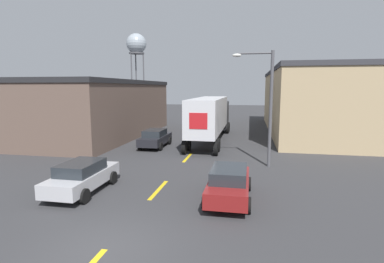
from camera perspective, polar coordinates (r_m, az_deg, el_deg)
The scene contains 10 objects.
ground_plane at distance 10.26m, azimuth -16.29°, elevation -20.77°, with size 160.00×160.00×0.00m, color #333335.
road_centerline at distance 14.96m, azimuth -6.40°, elevation -10.97°, with size 0.20×16.66×0.01m.
warehouse_left at distance 32.41m, azimuth -17.47°, elevation 4.25°, with size 9.42×19.41×5.69m.
warehouse_right at distance 36.20m, azimuth 21.15°, elevation 5.44°, with size 8.42×24.67×6.93m.
semi_truck at distance 27.96m, azimuth 3.67°, elevation 3.16°, with size 2.67×14.32×4.05m.
parked_car_right_near at distance 13.50m, azimuth 7.06°, elevation -9.66°, with size 1.93×4.38×1.48m.
parked_car_left_near at distance 15.27m, azimuth -20.15°, elevation -7.97°, with size 1.93×4.38×1.48m.
parked_car_left_far at distance 25.25m, azimuth -7.02°, elevation -1.21°, with size 1.93×4.38×1.48m.
water_tower at distance 71.86m, azimuth -10.55°, elevation 15.87°, with size 4.52×4.52×17.15m.
street_lamp at distance 19.06m, azimuth 13.87°, elevation 5.89°, with size 2.52×0.32×7.16m.
Camera 1 is at (4.27, -7.91, 4.93)m, focal length 28.00 mm.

